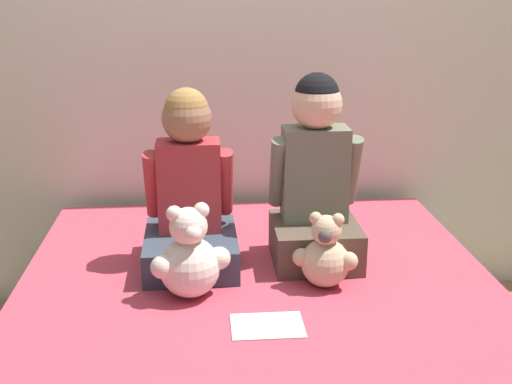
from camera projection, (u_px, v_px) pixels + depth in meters
wall_behind_bed at (240, 25)px, 2.75m from camera, size 8.00×0.06×2.50m
bed at (263, 374)px, 2.04m from camera, size 1.61×1.97×0.48m
child_on_left at (189, 196)px, 2.21m from camera, size 0.32×0.38×0.62m
child_on_right at (315, 182)px, 2.23m from camera, size 0.32×0.31×0.66m
teddy_bear_held_by_left_child at (190, 258)px, 2.00m from camera, size 0.25×0.19×0.30m
teddy_bear_held_by_right_child at (325, 256)px, 2.07m from camera, size 0.21×0.16×0.25m
sign_card at (268, 326)px, 1.85m from camera, size 0.21×0.15×0.00m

